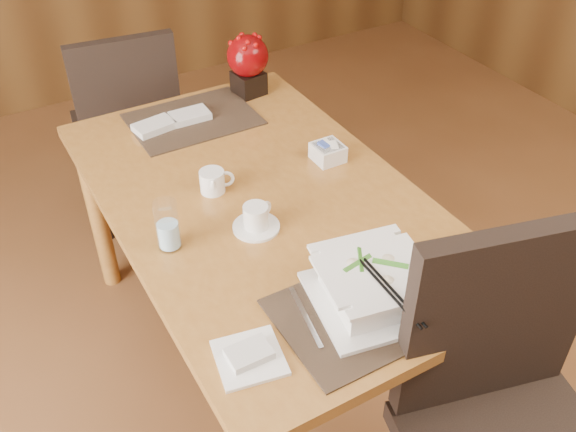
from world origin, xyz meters
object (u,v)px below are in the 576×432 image
near_chair (507,411)px  coffee_cup (256,219)px  dining_table (264,221)px  far_chair (128,120)px  soup_setting (373,285)px  bread_plate (249,358)px  sugar_caddy (328,152)px  berry_decor (248,61)px  creamer_jug (212,181)px  water_glass (167,225)px

near_chair → coffee_cup: bearing=124.7°
dining_table → far_chair: size_ratio=1.58×
soup_setting → far_chair: (-0.14, 1.58, -0.27)m
soup_setting → bread_plate: 0.36m
sugar_caddy → near_chair: size_ratio=0.09×
dining_table → coffee_cup: 0.20m
near_chair → far_chair: 1.96m
coffee_cup → far_chair: bearing=91.2°
berry_decor → near_chair: near_chair is taller
sugar_caddy → bread_plate: size_ratio=0.62×
creamer_jug → far_chair: bearing=107.6°
berry_decor → far_chair: (-0.39, 0.41, -0.35)m
coffee_cup → water_glass: bearing=168.9°
coffee_cup → dining_table: bearing=53.9°
sugar_caddy → far_chair: size_ratio=0.10×
dining_table → coffee_cup: size_ratio=10.81×
dining_table → soup_setting: size_ratio=4.39×
berry_decor → soup_setting: bearing=-101.9°
coffee_cup → near_chair: near_chair is taller
bread_plate → near_chair: 0.64m
creamer_jug → berry_decor: 0.66m
coffee_cup → creamer_jug: coffee_cup is taller
sugar_caddy → water_glass: bearing=-166.3°
soup_setting → creamer_jug: bearing=113.5°
water_glass → berry_decor: berry_decor is taller
near_chair → soup_setting: bearing=129.5°
bread_plate → far_chair: (0.21, 1.59, -0.22)m
soup_setting → bread_plate: soup_setting is taller
soup_setting → far_chair: far_chair is taller
soup_setting → sugar_caddy: size_ratio=3.58×
creamer_jug → bread_plate: size_ratio=0.66×
water_glass → far_chair: far_chair is taller
dining_table → berry_decor: berry_decor is taller
far_chair → berry_decor: bearing=140.2°
dining_table → sugar_caddy: (0.29, 0.08, 0.13)m
berry_decor → far_chair: 0.67m
berry_decor → coffee_cup: bearing=-115.7°
dining_table → near_chair: bearing=-77.6°
sugar_caddy → bread_plate: 0.87m
water_glass → berry_decor: bearing=49.1°
bread_plate → near_chair: (0.52, -0.34, -0.15)m
coffee_cup → berry_decor: berry_decor is taller
dining_table → near_chair: size_ratio=1.41×
bread_plate → near_chair: bearing=-33.4°
coffee_cup → near_chair: (0.28, -0.76, -0.18)m
dining_table → soup_setting: 0.55m
sugar_caddy → berry_decor: size_ratio=0.40×
soup_setting → coffee_cup: (-0.12, 0.41, -0.03)m
berry_decor → near_chair: bearing=-93.0°
dining_table → creamer_jug: (-0.12, 0.11, 0.13)m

